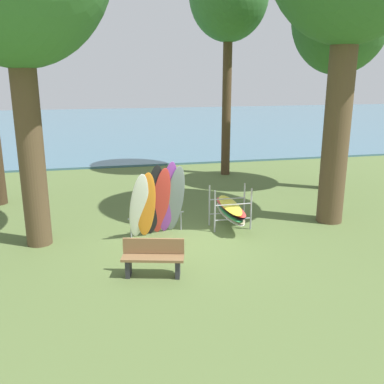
{
  "coord_description": "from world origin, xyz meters",
  "views": [
    {
      "loc": [
        -2.24,
        -10.77,
        4.46
      ],
      "look_at": [
        0.43,
        1.09,
        1.1
      ],
      "focal_mm": 40.28,
      "sensor_mm": 36.0,
      "label": 1
    }
  ],
  "objects_px": {
    "tree_mid_behind": "(341,20)",
    "board_storage_rack": "(230,210)",
    "park_bench": "(153,257)",
    "leaning_board_pile": "(158,202)"
  },
  "relations": [
    {
      "from": "leaning_board_pile",
      "to": "park_bench",
      "type": "xyz_separation_m",
      "value": [
        -0.46,
        -2.37,
        -0.57
      ]
    },
    {
      "from": "tree_mid_behind",
      "to": "board_storage_rack",
      "type": "distance_m",
      "value": 8.48
    },
    {
      "from": "park_bench",
      "to": "board_storage_rack",
      "type": "bearing_deg",
      "value": 44.95
    },
    {
      "from": "tree_mid_behind",
      "to": "leaning_board_pile",
      "type": "bearing_deg",
      "value": -152.81
    },
    {
      "from": "board_storage_rack",
      "to": "park_bench",
      "type": "xyz_separation_m",
      "value": [
        -2.67,
        -2.67,
        -0.1
      ]
    },
    {
      "from": "tree_mid_behind",
      "to": "board_storage_rack",
      "type": "height_order",
      "value": "tree_mid_behind"
    },
    {
      "from": "park_bench",
      "to": "tree_mid_behind",
      "type": "bearing_deg",
      "value": 38.17
    },
    {
      "from": "board_storage_rack",
      "to": "park_bench",
      "type": "bearing_deg",
      "value": -135.05
    },
    {
      "from": "leaning_board_pile",
      "to": "board_storage_rack",
      "type": "xyz_separation_m",
      "value": [
        2.21,
        0.3,
        -0.47
      ]
    },
    {
      "from": "tree_mid_behind",
      "to": "park_bench",
      "type": "bearing_deg",
      "value": -141.83
    }
  ]
}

